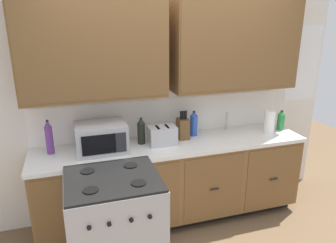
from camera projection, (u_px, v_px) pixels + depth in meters
name	position (u px, v px, depth m)	size (l,w,h in m)	color
ground_plane	(181.00, 234.00, 3.40)	(8.00, 8.00, 0.00)	brown
wall_unit	(167.00, 69.00, 3.33)	(4.01, 0.40, 2.45)	white
counter_run	(173.00, 181.00, 3.52)	(2.84, 0.64, 0.90)	black
stove_range	(115.00, 227.00, 2.75)	(0.76, 0.68, 0.95)	#B7B7BC
microwave	(101.00, 137.00, 3.14)	(0.48, 0.37, 0.28)	#B7B7BC
toaster	(162.00, 136.00, 3.32)	(0.28, 0.18, 0.19)	#B7B7BC
knife_block	(183.00, 128.00, 3.47)	(0.11, 0.14, 0.31)	brown
sink_faucet	(226.00, 121.00, 3.74)	(0.02, 0.02, 0.20)	#B2B5BA
paper_towel_roll	(269.00, 122.00, 3.63)	(0.12, 0.12, 0.26)	white
bottle_green	(281.00, 120.00, 3.74)	(0.08, 0.08, 0.23)	#237A38
bottle_dark	(141.00, 131.00, 3.33)	(0.08, 0.08, 0.28)	black
bottle_violet	(49.00, 137.00, 3.08)	(0.07, 0.07, 0.34)	#663384
bottle_blue	(194.00, 123.00, 3.56)	(0.08, 0.08, 0.28)	blue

